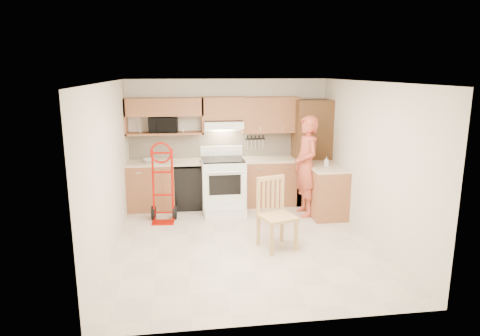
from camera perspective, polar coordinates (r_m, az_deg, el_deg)
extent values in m
cube|color=beige|center=(6.89, 0.58, -9.98)|extent=(4.00, 4.50, 0.02)
cube|color=white|center=(6.34, 0.63, 11.49)|extent=(4.00, 4.50, 0.02)
cube|color=beige|center=(8.70, -1.59, 3.54)|extent=(4.00, 0.02, 2.50)
cube|color=beige|center=(4.36, 5.01, -6.14)|extent=(4.00, 0.02, 2.50)
cube|color=beige|center=(6.52, -17.15, -0.23)|extent=(0.02, 4.50, 2.50)
cube|color=beige|center=(7.07, 16.93, 0.79)|extent=(0.02, 4.50, 2.50)
cube|color=beige|center=(8.68, -1.57, 3.18)|extent=(3.92, 0.03, 0.55)
cube|color=#955E3B|center=(8.54, -11.73, -2.41)|extent=(0.90, 0.60, 0.90)
cube|color=black|center=(8.52, -6.68, -2.43)|extent=(0.60, 0.60, 0.85)
cube|color=#955E3B|center=(8.70, 4.11, -1.89)|extent=(1.14, 0.60, 0.90)
cube|color=beige|center=(8.41, -9.84, 0.73)|extent=(1.50, 0.63, 0.04)
cube|color=beige|center=(8.59, 4.16, 1.14)|extent=(1.14, 0.63, 0.04)
cube|color=#955E3B|center=(8.18, 11.25, -3.06)|extent=(0.60, 1.00, 0.90)
cube|color=beige|center=(8.07, 11.40, 0.15)|extent=(0.63, 1.00, 0.04)
cube|color=brown|center=(8.77, 9.43, 2.11)|extent=(0.70, 0.60, 2.10)
cube|color=#955E3B|center=(8.39, -10.09, 8.02)|extent=(1.50, 0.33, 0.34)
cube|color=#955E3B|center=(8.45, -9.95, 4.57)|extent=(1.50, 0.33, 0.04)
cube|color=#955E3B|center=(8.43, -2.31, 7.95)|extent=(0.76, 0.33, 0.44)
cube|color=#955E3B|center=(8.59, 4.07, 7.09)|extent=(1.14, 0.33, 0.70)
cube|color=white|center=(8.40, -2.25, 5.81)|extent=(0.76, 0.46, 0.14)
imported|color=black|center=(8.43, -10.15, 5.72)|extent=(0.57, 0.40, 0.30)
imported|color=#BE4F36|center=(8.00, 8.82, 0.25)|extent=(0.51, 0.72, 1.87)
imported|color=white|center=(8.05, 11.44, 0.89)|extent=(0.10, 0.10, 0.18)
imported|color=white|center=(8.42, -11.98, 1.00)|extent=(0.26, 0.26, 0.06)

